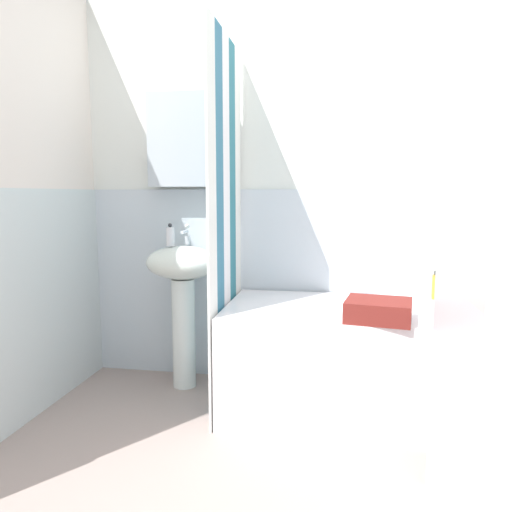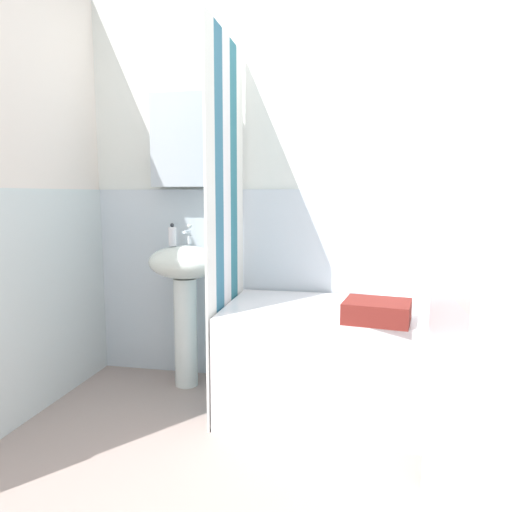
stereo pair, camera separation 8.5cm
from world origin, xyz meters
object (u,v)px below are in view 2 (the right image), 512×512
Objects in this scene: sink at (185,284)px; soap_dispenser at (172,236)px; body_wash_bottle at (486,290)px; shampoo_bottle at (441,287)px; lotion_bottle at (504,289)px; conditioner_bottle at (458,282)px; towel_folded at (377,311)px; bathtub at (375,362)px.

soap_dispenser reaches higher than sink.
soap_dispenser is at bearing -176.36° from body_wash_bottle.
shampoo_bottle reaches higher than body_wash_bottle.
soap_dispenser reaches higher than lotion_bottle.
sink is at bearing -176.85° from body_wash_bottle.
sink is 5.45× the size of lotion_bottle.
sink is 3.87× the size of conditioner_bottle.
sink reaches higher than shampoo_bottle.
conditioner_bottle is (-0.14, 0.03, 0.03)m from body_wash_bottle.
conditioner_bottle reaches higher than towel_folded.
soap_dispenser is 1.57m from shampoo_bottle.
towel_folded is at bearing -130.05° from conditioner_bottle.
soap_dispenser is 0.87× the size of body_wash_bottle.
sink is 1.18m from bathtub.
sink reaches higher than towel_folded.
sink is 1.19m from towel_folded.
shampoo_bottle is at bearing 4.58° from soap_dispenser.
body_wash_bottle is at bearing 24.90° from bathtub.
towel_folded is at bearing -21.13° from sink.
conditioner_bottle is 0.72m from towel_folded.
conditioner_bottle is 1.38× the size of shampoo_bottle.
sink is at bearing 16.15° from soap_dispenser.
body_wash_bottle is 0.80m from towel_folded.
body_wash_bottle is at bearing -11.66° from conditioner_bottle.
sink is at bearing -175.54° from conditioner_bottle.
shampoo_bottle is (-0.33, -0.02, 0.00)m from lotion_bottle.
shampoo_bottle is (1.48, 0.10, 0.02)m from sink.
soap_dispenser is 1.66m from conditioner_bottle.
bathtub is 0.67m from conditioner_bottle.
soap_dispenser reaches higher than shampoo_bottle.
lotion_bottle is at bearing 3.82° from sink.
body_wash_bottle is 0.23m from shampoo_bottle.
body_wash_bottle is 0.97× the size of shampoo_bottle.
body_wash_bottle reaches higher than bathtub.
towel_folded is (-0.60, -0.52, -0.02)m from body_wash_bottle.
soap_dispenser reaches higher than conditioner_bottle.
soap_dispenser is at bearing -175.06° from conditioner_bottle.
soap_dispenser is 0.85× the size of lotion_bottle.
conditioner_bottle reaches higher than lotion_bottle.
shampoo_bottle is at bearing 38.28° from bathtub.
bathtub is at bearing 87.91° from towel_folded.
conditioner_bottle is at bearing 4.94° from soap_dispenser.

